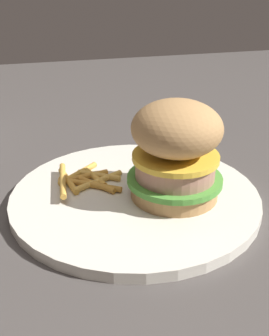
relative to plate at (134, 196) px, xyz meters
name	(u,v)px	position (x,y,z in m)	size (l,w,h in m)	color
ground_plane	(123,203)	(0.00, -0.01, -0.01)	(1.60, 1.60, 0.00)	#47423F
plate	(134,196)	(0.00, 0.00, 0.00)	(0.28, 0.28, 0.01)	silver
sandwich	(176,150)	(0.02, 0.04, 0.06)	(0.11, 0.11, 0.11)	tan
fries_pile	(85,180)	(-0.04, -0.05, 0.01)	(0.09, 0.08, 0.01)	gold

